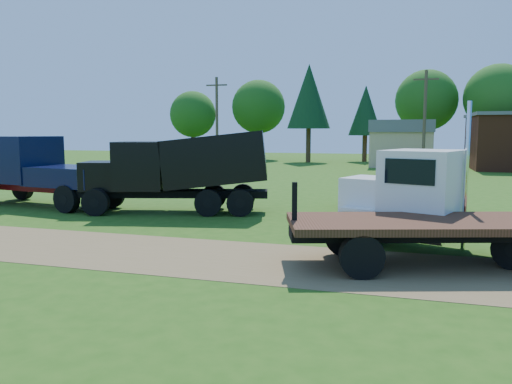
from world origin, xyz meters
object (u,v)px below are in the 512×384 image
(white_semi_tractor, at_px, (424,199))
(flatbed_trailer, at_px, (456,230))
(navy_truck, at_px, (38,170))
(orange_pickup, at_px, (398,193))
(black_dump_truck, at_px, (182,168))

(white_semi_tractor, distance_m, flatbed_trailer, 2.11)
(navy_truck, bearing_deg, flatbed_trailer, -10.39)
(orange_pickup, xyz_separation_m, flatbed_trailer, (1.57, -9.74, 0.22))
(orange_pickup, bearing_deg, navy_truck, 101.52)
(orange_pickup, bearing_deg, flatbed_trailer, -171.85)
(black_dump_truck, distance_m, orange_pickup, 9.89)
(flatbed_trailer, bearing_deg, black_dump_truck, 132.90)
(black_dump_truck, height_order, navy_truck, black_dump_truck)
(orange_pickup, relative_size, flatbed_trailer, 0.58)
(black_dump_truck, height_order, orange_pickup, black_dump_truck)
(navy_truck, distance_m, flatbed_trailer, 19.18)
(navy_truck, xyz_separation_m, orange_pickup, (16.62, 3.69, -0.96))
(navy_truck, relative_size, flatbed_trailer, 0.86)
(navy_truck, relative_size, orange_pickup, 1.48)
(white_semi_tractor, bearing_deg, black_dump_truck, 177.30)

